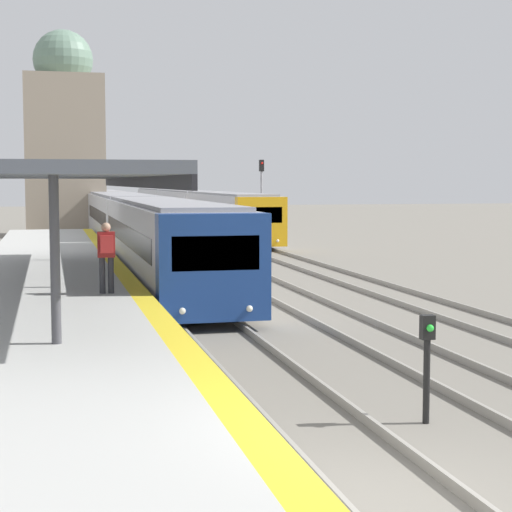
# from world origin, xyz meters

# --- Properties ---
(ground_plane) EXTENTS (240.00, 240.00, 0.00)m
(ground_plane) POSITION_xyz_m (0.00, 0.00, 0.00)
(ground_plane) COLOR slate
(track_platform_line) EXTENTS (1.51, 120.00, 0.15)m
(track_platform_line) POSITION_xyz_m (0.00, 0.00, 0.07)
(track_platform_line) COLOR gray
(track_platform_line) RESTS_ON ground_plane
(station_platform) EXTENTS (4.41, 80.00, 0.94)m
(station_platform) POSITION_xyz_m (-3.67, 0.00, 0.47)
(station_platform) COLOR #B2B2AD
(station_platform) RESTS_ON ground_plane
(platform_canopy) EXTENTS (4.00, 19.12, 2.92)m
(platform_canopy) POSITION_xyz_m (-3.63, 13.21, 3.74)
(platform_canopy) COLOR #4C515B
(platform_canopy) RESTS_ON station_platform
(person_on_platform) EXTENTS (0.40, 0.40, 1.66)m
(person_on_platform) POSITION_xyz_m (-2.47, 11.68, 1.93)
(person_on_platform) COLOR #2D2D33
(person_on_platform) RESTS_ON station_platform
(train_near) EXTENTS (2.68, 52.46, 2.93)m
(train_near) POSITION_xyz_m (0.00, 37.22, 1.63)
(train_near) COLOR navy
(train_near) RESTS_ON ground_plane
(train_far) EXTENTS (2.61, 49.71, 2.91)m
(train_far) POSITION_xyz_m (6.72, 58.23, 1.62)
(train_far) COLOR gold
(train_far) RESTS_ON ground_plane
(signal_post_near) EXTENTS (0.20, 0.21, 1.61)m
(signal_post_near) POSITION_xyz_m (1.60, 2.93, 1.01)
(signal_post_near) COLOR black
(signal_post_near) RESTS_ON ground_plane
(signal_mast_far) EXTENTS (0.28, 0.29, 4.89)m
(signal_mast_far) POSITION_xyz_m (8.79, 41.94, 3.08)
(signal_mast_far) COLOR gray
(signal_mast_far) RESTS_ON ground_plane
(distant_domed_building) EXTENTS (5.04, 5.04, 13.43)m
(distant_domed_building) POSITION_xyz_m (-2.68, 49.49, 6.34)
(distant_domed_building) COLOR gray
(distant_domed_building) RESTS_ON ground_plane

